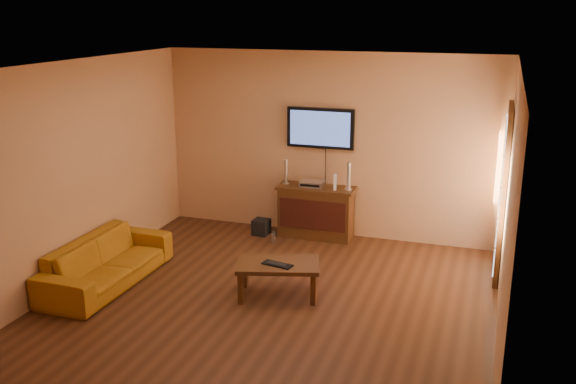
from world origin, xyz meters
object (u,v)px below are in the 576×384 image
at_px(media_console, 316,212).
at_px(keyboard, 277,264).
at_px(speaker_right, 348,177).
at_px(av_receiver, 312,184).
at_px(sofa, 106,254).
at_px(subwoofer, 261,227).
at_px(speaker_left, 286,173).
at_px(coffee_table, 278,267).
at_px(television, 320,128).
at_px(game_console, 335,182).
at_px(bottle, 273,238).

bearing_deg(media_console, keyboard, -85.71).
bearing_deg(speaker_right, av_receiver, 177.41).
bearing_deg(sofa, subwoofer, -27.00).
bearing_deg(speaker_right, keyboard, -98.18).
xyz_separation_m(speaker_right, subwoofer, (-1.28, -0.16, -0.84)).
bearing_deg(speaker_left, coffee_table, -73.67).
bearing_deg(keyboard, television, 93.97).
xyz_separation_m(speaker_left, subwoofer, (-0.33, -0.19, -0.82)).
xyz_separation_m(media_console, subwoofer, (-0.80, -0.17, -0.27)).
bearing_deg(speaker_right, sofa, -135.52).
relative_size(av_receiver, game_console, 1.63).
bearing_deg(bottle, media_console, 42.89).
bearing_deg(coffee_table, television, 93.69).
bearing_deg(coffee_table, subwoofer, 116.15).
distance_m(speaker_right, av_receiver, 0.57).
height_order(media_console, game_console, game_console).
relative_size(media_console, bottle, 6.15).
xyz_separation_m(media_console, television, (-0.00, 0.18, 1.22)).
height_order(media_console, av_receiver, av_receiver).
bearing_deg(speaker_left, media_console, -2.95).
relative_size(game_console, keyboard, 0.55).
height_order(speaker_right, game_console, speaker_right).
height_order(television, speaker_left, television).
bearing_deg(av_receiver, keyboard, -84.64).
bearing_deg(television, game_console, -36.29).
distance_m(speaker_left, subwoofer, 0.90).
bearing_deg(coffee_table, keyboard, -77.79).
xyz_separation_m(av_receiver, keyboard, (0.24, -2.20, -0.37)).
bearing_deg(av_receiver, television, 64.65).
bearing_deg(bottle, av_receiver, 48.60).
relative_size(media_console, subwoofer, 4.92).
bearing_deg(subwoofer, television, 26.85).
height_order(speaker_left, subwoofer, speaker_left).
height_order(speaker_left, game_console, speaker_left).
bearing_deg(speaker_right, subwoofer, -172.76).
relative_size(speaker_right, bottle, 2.16).
distance_m(sofa, subwoofer, 2.55).
relative_size(media_console, game_console, 5.48).
relative_size(subwoofer, bottle, 1.25).
height_order(coffee_table, game_console, game_console).
height_order(media_console, speaker_right, speaker_right).
bearing_deg(subwoofer, media_console, 15.30).
bearing_deg(speaker_right, bottle, -154.67).
relative_size(speaker_left, subwoofer, 1.57).
distance_m(media_console, television, 1.23).
bearing_deg(media_console, sofa, -129.35).
xyz_separation_m(media_console, game_console, (0.29, -0.03, 0.49)).
relative_size(speaker_right, game_console, 1.92).
relative_size(television, av_receiver, 2.93).
relative_size(sofa, speaker_left, 5.33).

